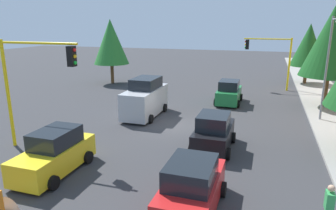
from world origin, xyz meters
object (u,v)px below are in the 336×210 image
(street_lamp_curbside, at_px, (329,59))
(tree_roadside_mid, at_px, (332,41))
(traffic_signal_far_left, at_px, (270,53))
(car_black, at_px, (214,133))
(pedestrian_crossing, at_px, (329,208))
(car_yellow, at_px, (55,153))
(car_red, at_px, (192,188))
(traffic_signal_near_right, at_px, (33,74))
(tree_roadside_far, at_px, (309,45))
(tree_opposite_side, at_px, (111,42))
(delivery_van_silver, at_px, (145,99))
(car_green, at_px, (229,93))

(street_lamp_curbside, relative_size, tree_roadside_mid, 0.87)
(traffic_signal_far_left, xyz_separation_m, street_lamp_curbside, (10.39, 3.58, 0.65))
(car_black, distance_m, pedestrian_crossing, 7.36)
(car_yellow, height_order, car_red, same)
(traffic_signal_near_right, relative_size, traffic_signal_far_left, 1.11)
(tree_roadside_far, relative_size, car_yellow, 1.58)
(tree_opposite_side, xyz_separation_m, delivery_van_silver, (10.49, 8.25, -3.31))
(tree_roadside_mid, bearing_deg, car_black, -32.22)
(car_black, distance_m, car_red, 5.88)
(tree_opposite_side, bearing_deg, traffic_signal_far_left, 96.86)
(tree_roadside_mid, distance_m, car_yellow, 21.20)
(street_lamp_curbside, height_order, car_yellow, street_lamp_curbside)
(car_yellow, bearing_deg, traffic_signal_near_right, -128.49)
(traffic_signal_near_right, distance_m, car_green, 15.77)
(traffic_signal_far_left, bearing_deg, traffic_signal_near_right, -29.54)
(street_lamp_curbside, xyz_separation_m, tree_opposite_side, (-8.39, -20.20, 0.25))
(pedestrian_crossing, bearing_deg, tree_opposite_side, -138.02)
(car_yellow, xyz_separation_m, car_red, (1.01, 6.56, 0.00))
(pedestrian_crossing, bearing_deg, car_black, -140.83)
(traffic_signal_far_left, height_order, pedestrian_crossing, traffic_signal_far_left)
(delivery_van_silver, distance_m, car_black, 7.37)
(traffic_signal_near_right, xyz_separation_m, car_yellow, (1.93, 2.42, -3.18))
(car_green, distance_m, pedestrian_crossing, 16.60)
(street_lamp_curbside, relative_size, pedestrian_crossing, 4.12)
(traffic_signal_far_left, bearing_deg, delivery_van_silver, -33.81)
(car_black, height_order, car_green, same)
(street_lamp_curbside, relative_size, tree_opposite_side, 1.00)
(traffic_signal_near_right, xyz_separation_m, tree_opposite_side, (-18.00, -5.29, 0.52))
(traffic_signal_near_right, height_order, traffic_signal_far_left, traffic_signal_near_right)
(car_yellow, height_order, pedestrian_crossing, car_yellow)
(street_lamp_curbside, distance_m, delivery_van_silver, 12.51)
(tree_roadside_far, xyz_separation_m, car_red, (26.93, -6.22, -3.39))
(delivery_van_silver, bearing_deg, pedestrian_crossing, 45.43)
(delivery_van_silver, height_order, car_yellow, delivery_van_silver)
(traffic_signal_far_left, height_order, tree_roadside_far, tree_roadside_far)
(car_black, bearing_deg, car_yellow, -52.36)
(pedestrian_crossing, bearing_deg, traffic_signal_near_right, -101.66)
(traffic_signal_far_left, relative_size, tree_roadside_mid, 0.65)
(tree_opposite_side, distance_m, pedestrian_crossing, 28.17)
(delivery_van_silver, xyz_separation_m, pedestrian_crossing, (10.27, 10.43, -0.37))
(street_lamp_curbside, relative_size, delivery_van_silver, 1.46)
(car_yellow, distance_m, car_red, 6.64)
(tree_opposite_side, distance_m, car_yellow, 21.69)
(pedestrian_crossing, bearing_deg, car_yellow, -94.36)
(traffic_signal_near_right, bearing_deg, tree_opposite_side, -163.63)
(car_black, height_order, car_red, same)
(car_black, xyz_separation_m, pedestrian_crossing, (5.71, 4.65, 0.01))
(car_green, bearing_deg, delivery_van_silver, -43.90)
(car_black, bearing_deg, traffic_signal_near_right, -71.38)
(car_yellow, bearing_deg, car_black, 127.64)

